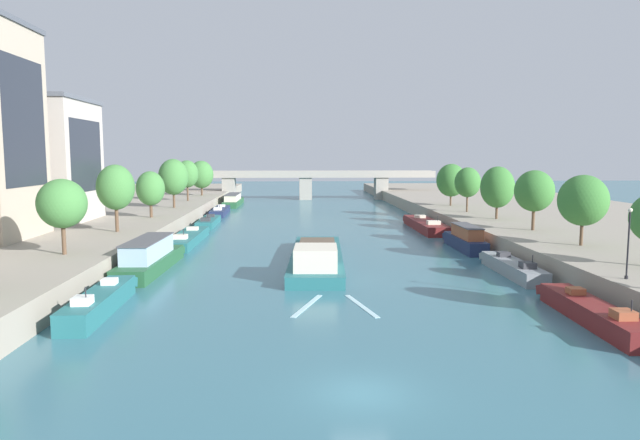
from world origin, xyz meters
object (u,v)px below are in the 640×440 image
at_px(tree_right_end_of_row, 468,182).
at_px(moored_boat_right_second, 592,312).
at_px(moored_boat_left_second, 220,211).
at_px(tree_left_end_of_row, 201,175).
at_px(moored_boat_left_end, 233,200).
at_px(tree_right_midway, 534,191).
at_px(tree_left_distant, 62,204).
at_px(moored_boat_right_lone, 465,239).
at_px(tree_left_second, 116,187).
at_px(lamppost_right_bank, 628,240).
at_px(bridge_far, 305,181).
at_px(moored_boat_left_far, 209,222).
at_px(moored_boat_left_upstream, 188,238).
at_px(tree_right_nearest, 497,187).
at_px(moored_boat_right_near, 512,267).
at_px(tree_right_third, 583,200).
at_px(tree_right_far, 451,180).
at_px(moored_boat_left_downstream, 150,257).
at_px(moored_boat_right_gap_after, 425,225).
at_px(tree_left_third, 150,189).
at_px(tree_left_by_lamp, 173,177).
at_px(moored_boat_left_lone, 100,301).
at_px(barge_midriver, 317,257).

bearing_deg(tree_right_end_of_row, moored_boat_right_second, -98.03).
bearing_deg(moored_boat_left_second, tree_left_end_of_row, 108.50).
bearing_deg(moored_boat_left_end, tree_right_midway, -56.23).
bearing_deg(tree_left_distant, moored_boat_right_lone, 19.65).
relative_size(tree_left_second, lamppost_right_bank, 1.52).
distance_m(moored_boat_left_end, bridge_far, 21.38).
height_order(moored_boat_left_far, bridge_far, bridge_far).
xyz_separation_m(moored_boat_left_upstream, tree_right_nearest, (37.53, 4.70, 5.46)).
relative_size(moored_boat_left_second, moored_boat_right_near, 1.18).
xyz_separation_m(tree_right_third, tree_right_end_of_row, (-0.95, 30.52, 0.16)).
height_order(tree_right_midway, tree_right_far, tree_right_far).
height_order(moored_boat_left_downstream, moored_boat_left_upstream, moored_boat_left_downstream).
bearing_deg(moored_boat_right_gap_after, moored_boat_right_second, -89.92).
height_order(moored_boat_left_far, moored_boat_left_second, moored_boat_left_second).
xyz_separation_m(moored_boat_right_gap_after, tree_right_third, (7.63, -27.20, 5.40)).
bearing_deg(moored_boat_right_second, tree_left_second, 142.59).
distance_m(tree_left_distant, tree_left_third, 27.81).
relative_size(moored_boat_left_far, lamppost_right_bank, 2.56).
relative_size(moored_boat_left_second, lamppost_right_bank, 2.94).
bearing_deg(moored_boat_left_end, moored_boat_right_gap_after, -52.85).
relative_size(moored_boat_left_end, moored_boat_right_gap_after, 0.98).
height_order(moored_boat_right_second, tree_right_third, tree_right_third).
relative_size(moored_boat_right_near, bridge_far, 0.20).
height_order(tree_left_second, tree_left_by_lamp, tree_left_by_lamp).
bearing_deg(tree_left_distant, tree_left_second, 89.78).
bearing_deg(moored_boat_left_downstream, tree_left_end_of_row, 94.93).
bearing_deg(moored_boat_right_gap_after, moored_boat_right_near, -88.85).
bearing_deg(moored_boat_left_downstream, tree_right_third, -1.01).
height_order(moored_boat_left_end, moored_boat_right_near, moored_boat_left_end).
height_order(moored_boat_left_far, tree_right_far, tree_right_far).
bearing_deg(moored_boat_right_near, moored_boat_left_end, 113.81).
xyz_separation_m(moored_boat_left_lone, moored_boat_left_second, (0.01, 61.60, -0.14)).
height_order(tree_right_midway, lamppost_right_bank, tree_right_midway).
bearing_deg(tree_right_end_of_row, moored_boat_left_second, 153.32).
bearing_deg(bridge_far, lamppost_right_bank, -78.96).
height_order(moored_boat_left_upstream, tree_right_midway, tree_right_midway).
height_order(tree_left_distant, tree_left_third, tree_left_distant).
relative_size(moored_boat_left_end, tree_left_distant, 2.66).
distance_m(moored_boat_left_second, tree_right_midway, 54.39).
height_order(barge_midriver, tree_left_distant, tree_left_distant).
bearing_deg(moored_boat_right_gap_after, barge_midriver, -122.29).
bearing_deg(moored_boat_right_gap_after, moored_boat_left_lone, -127.24).
xyz_separation_m(moored_boat_left_downstream, lamppost_right_bank, (33.90, -14.39, 3.37)).
bearing_deg(bridge_far, moored_boat_right_second, -81.29).
relative_size(tree_left_end_of_row, tree_right_nearest, 1.05).
relative_size(tree_left_third, lamppost_right_bank, 1.29).
relative_size(moored_boat_left_upstream, moored_boat_left_second, 1.15).
height_order(moored_boat_right_second, tree_left_third, tree_left_third).
bearing_deg(moored_boat_left_downstream, moored_boat_right_lone, 17.86).
height_order(moored_boat_left_far, lamppost_right_bank, lamppost_right_bank).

